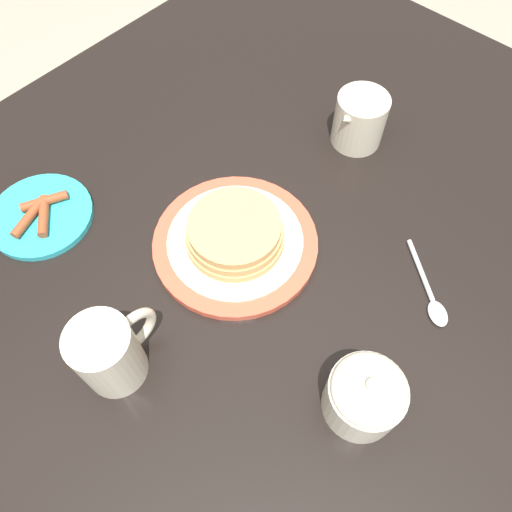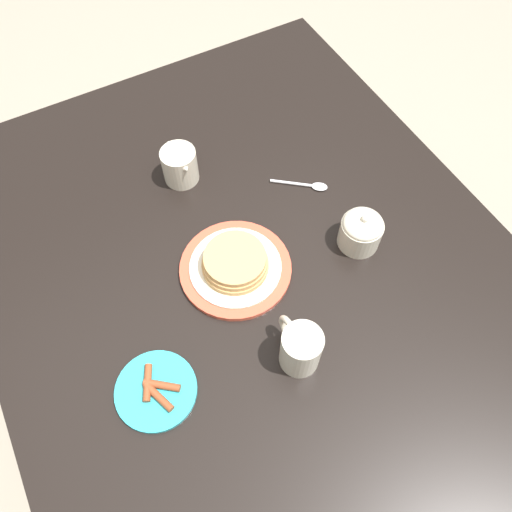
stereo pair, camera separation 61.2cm
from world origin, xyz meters
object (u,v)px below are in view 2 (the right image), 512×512
(coffee_mug, at_px, (300,348))
(side_plate_bacon, at_px, (156,390))
(spoon, at_px, (309,185))
(pancake_plate, at_px, (235,264))
(creamer_pitcher, at_px, (180,165))
(sugar_bowl, at_px, (361,231))

(coffee_mug, bearing_deg, side_plate_bacon, 75.02)
(coffee_mug, height_order, spoon, coffee_mug)
(pancake_plate, distance_m, creamer_pitcher, 0.28)
(sugar_bowl, distance_m, spoon, 0.19)
(pancake_plate, distance_m, coffee_mug, 0.23)
(pancake_plate, xyz_separation_m, side_plate_bacon, (-0.16, 0.25, -0.01))
(coffee_mug, relative_size, spoon, 0.96)
(creamer_pitcher, relative_size, spoon, 1.04)
(spoon, bearing_deg, sugar_bowl, -175.98)
(pancake_plate, relative_size, spoon, 2.03)
(side_plate_bacon, height_order, spoon, side_plate_bacon)
(creamer_pitcher, relative_size, sugar_bowl, 1.27)
(coffee_mug, bearing_deg, spoon, -34.60)
(pancake_plate, height_order, sugar_bowl, sugar_bowl)
(side_plate_bacon, distance_m, creamer_pitcher, 0.51)
(side_plate_bacon, distance_m, coffee_mug, 0.28)
(side_plate_bacon, distance_m, spoon, 0.57)
(pancake_plate, bearing_deg, side_plate_bacon, 122.95)
(creamer_pitcher, height_order, sugar_bowl, same)
(creamer_pitcher, bearing_deg, coffee_mug, -178.78)
(spoon, bearing_deg, creamer_pitcher, 56.31)
(creamer_pitcher, distance_m, sugar_bowl, 0.44)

